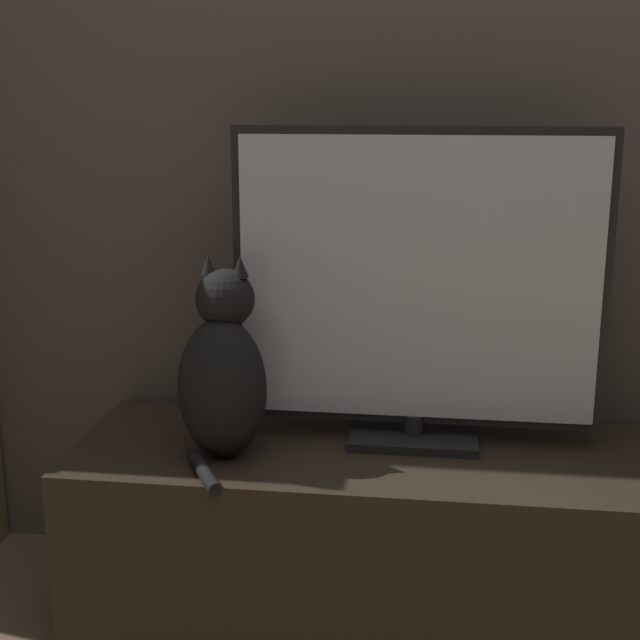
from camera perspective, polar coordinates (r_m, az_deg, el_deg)
The scene contains 4 objects.
wall_back at distance 2.11m, azimuth 6.86°, elevation 17.92°, with size 4.80×0.05×2.60m.
tv_stand at distance 2.06m, azimuth 5.78°, elevation -13.59°, with size 1.49×0.47×0.41m.
tv at distance 1.93m, azimuth 6.19°, elevation 2.00°, with size 0.80×0.17×0.69m.
cat at distance 1.90m, azimuth -6.21°, elevation -3.49°, with size 0.21×0.31×0.43m.
Camera 1 is at (0.04, -0.88, 1.16)m, focal length 50.00 mm.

